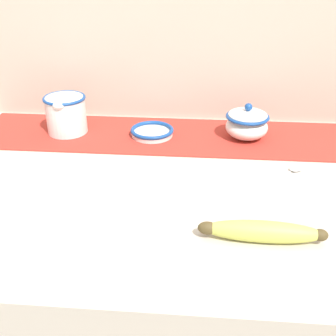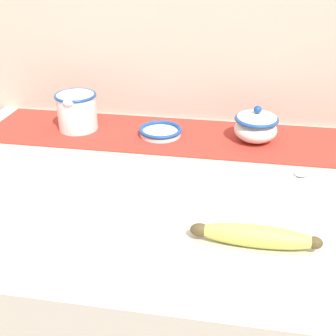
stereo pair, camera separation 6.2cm
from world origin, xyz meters
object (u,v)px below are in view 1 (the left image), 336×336
banana (262,231)px  sugar_bowl (247,123)px  cream_pitcher (66,113)px  spoon (290,170)px  small_dish (152,132)px

banana → sugar_bowl: bearing=89.2°
cream_pitcher → banana: bearing=-42.3°
banana → cream_pitcher: bearing=137.7°
sugar_bowl → banana: size_ratio=0.50×
banana → spoon: 0.27m
banana → spoon: size_ratio=1.32×
small_dish → spoon: size_ratio=0.68×
cream_pitcher → spoon: 0.59m
cream_pitcher → sugar_bowl: bearing=-0.1°
small_dish → banana: bearing=-60.3°
small_dish → spoon: small_dish is taller
small_dish → cream_pitcher: bearing=178.6°
sugar_bowl → cream_pitcher: bearing=179.9°
cream_pitcher → small_dish: bearing=-1.4°
banana → spoon: (0.09, 0.25, -0.02)m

